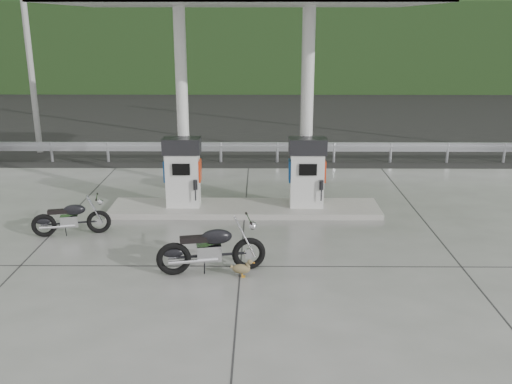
{
  "coord_description": "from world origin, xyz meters",
  "views": [
    {
      "loc": [
        0.4,
        -11.67,
        4.83
      ],
      "look_at": [
        0.3,
        1.0,
        1.0
      ],
      "focal_mm": 40.0,
      "sensor_mm": 36.0,
      "label": 1
    }
  ],
  "objects_px": {
    "gas_pump_left": "(183,172)",
    "duck": "(241,269)",
    "gas_pump_right": "(307,173)",
    "motorcycle_left": "(71,219)",
    "motorcycle_right": "(212,249)"
  },
  "relations": [
    {
      "from": "gas_pump_left",
      "to": "motorcycle_right",
      "type": "xyz_separation_m",
      "value": [
        1.04,
        -3.75,
        -0.57
      ]
    },
    {
      "from": "gas_pump_left",
      "to": "gas_pump_right",
      "type": "distance_m",
      "value": 3.2
    },
    {
      "from": "gas_pump_right",
      "to": "motorcycle_left",
      "type": "height_order",
      "value": "gas_pump_right"
    },
    {
      "from": "gas_pump_left",
      "to": "gas_pump_right",
      "type": "xyz_separation_m",
      "value": [
        3.2,
        0.0,
        0.0
      ]
    },
    {
      "from": "motorcycle_right",
      "to": "duck",
      "type": "relative_size",
      "value": 4.62
    },
    {
      "from": "gas_pump_right",
      "to": "motorcycle_left",
      "type": "distance_m",
      "value": 5.89
    },
    {
      "from": "motorcycle_right",
      "to": "duck",
      "type": "bearing_deg",
      "value": -31.64
    },
    {
      "from": "gas_pump_left",
      "to": "duck",
      "type": "xyz_separation_m",
      "value": [
        1.63,
        -3.98,
        -0.89
      ]
    },
    {
      "from": "gas_pump_right",
      "to": "duck",
      "type": "bearing_deg",
      "value": -111.53
    },
    {
      "from": "gas_pump_left",
      "to": "motorcycle_right",
      "type": "bearing_deg",
      "value": -74.52
    },
    {
      "from": "gas_pump_left",
      "to": "motorcycle_right",
      "type": "distance_m",
      "value": 3.93
    },
    {
      "from": "gas_pump_left",
      "to": "duck",
      "type": "relative_size",
      "value": 4.11
    },
    {
      "from": "gas_pump_left",
      "to": "motorcycle_left",
      "type": "height_order",
      "value": "gas_pump_left"
    },
    {
      "from": "motorcycle_left",
      "to": "motorcycle_right",
      "type": "height_order",
      "value": "motorcycle_right"
    },
    {
      "from": "motorcycle_right",
      "to": "duck",
      "type": "xyz_separation_m",
      "value": [
        0.59,
        -0.23,
        -0.32
      ]
    }
  ]
}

